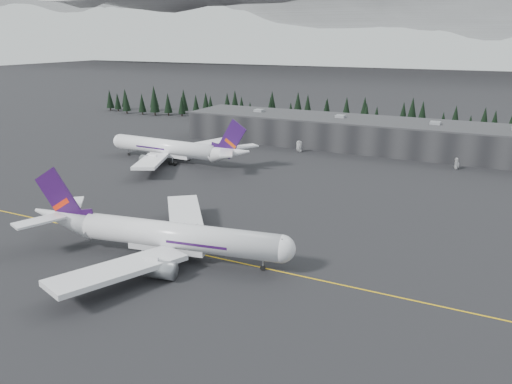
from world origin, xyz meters
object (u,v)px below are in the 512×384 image
at_px(jet_parked, 177,149).
at_px(gse_vehicle_b, 457,167).
at_px(terminal, 362,133).
at_px(jet_main, 157,234).
at_px(gse_vehicle_a, 299,150).

relative_size(jet_parked, gse_vehicle_b, 14.96).
bearing_deg(gse_vehicle_b, terminal, -140.72).
bearing_deg(gse_vehicle_b, jet_main, -48.93).
bearing_deg(terminal, jet_parked, -134.66).
xyz_separation_m(gse_vehicle_a, gse_vehicle_b, (62.83, -1.28, 0.06)).
xyz_separation_m(terminal, jet_parked, (-57.39, -58.07, -0.96)).
bearing_deg(terminal, gse_vehicle_a, -136.83).
bearing_deg(terminal, jet_main, -94.80).
distance_m(terminal, jet_main, 132.42).
bearing_deg(jet_main, terminal, 75.94).
bearing_deg(gse_vehicle_a, terminal, 39.64).
relative_size(terminal, jet_main, 2.53).
bearing_deg(terminal, gse_vehicle_b, -27.19).
distance_m(terminal, gse_vehicle_a, 29.82).
bearing_deg(jet_main, gse_vehicle_a, 85.98).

